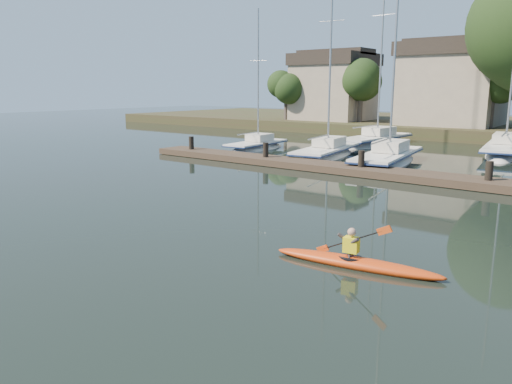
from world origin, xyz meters
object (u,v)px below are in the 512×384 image
Objects in this scene: sailboat_0 at (257,152)px; sailboat_5 at (375,147)px; kayak at (355,260)px; sailboat_1 at (326,160)px; dock at (419,177)px; sailboat_2 at (387,167)px; sailboat_6 at (504,157)px.

sailboat_5 is (5.30, 8.04, -0.03)m from sailboat_0.
sailboat_5 reaches higher than kayak.
sailboat_5 is at bearing 84.80° from sailboat_1.
sailboat_1 is (-7.57, 4.46, -0.40)m from dock.
sailboat_5 reaches higher than sailboat_2.
sailboat_6 reaches higher than sailboat_1.
kayak is 17.54m from sailboat_2.
sailboat_6 is at bearing 4.35° from sailboat_5.
sailboat_2 is at bearing -57.87° from sailboat_5.
sailboat_5 is at bearing 52.56° from sailboat_0.
dock is 3.18× the size of sailboat_0.
kayak is 0.26× the size of sailboat_5.
sailboat_0 is at bearing 124.91° from kayak.
sailboat_1 is at bearing 167.38° from sailboat_2.
sailboat_1 reaches higher than dock.
sailboat_5 is 9.09m from sailboat_6.
dock is 15.30m from sailboat_5.
sailboat_1 is at bearing -142.52° from sailboat_6.
sailboat_6 is (9.09, 0.13, 0.00)m from sailboat_5.
kayak is at bearing -76.78° from dock.
sailboat_0 is at bearing 159.96° from dock.
sailboat_5 is (-11.03, 25.21, -0.37)m from kayak.
sailboat_6 reaches higher than sailboat_0.
sailboat_0 is at bearing 167.54° from sailboat_2.
sailboat_6 is (0.93, 13.07, -0.40)m from dock.
sailboat_6 reaches higher than sailboat_5.
sailboat_2 reaches higher than sailboat_1.
kayak is 19.73m from sailboat_1.
sailboat_2 is at bearing -13.69° from sailboat_1.
sailboat_2 reaches higher than sailboat_0.
kayak is 0.13× the size of dock.
sailboat_0 is at bearing -158.28° from sailboat_6.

